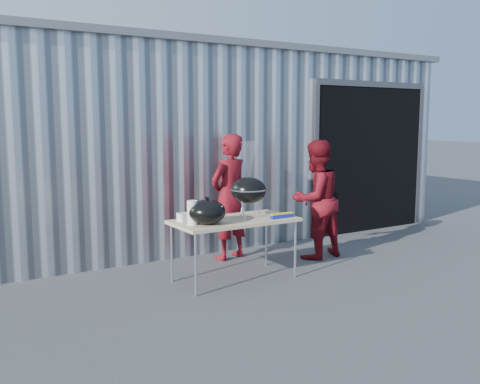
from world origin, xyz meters
TOP-DOWN VIEW (x-y plane):
  - ground at (0.00, 0.00)m, footprint 80.00×80.00m
  - building at (0.92, 4.59)m, footprint 8.20×6.20m
  - folding_table at (-0.27, 0.40)m, footprint 1.50×0.75m
  - kettle_grill at (-0.07, 0.40)m, footprint 0.44×0.44m
  - grill_lid at (-0.70, 0.30)m, footprint 0.44×0.44m
  - paper_towels at (-0.86, 0.35)m, footprint 0.12×0.12m
  - white_tub at (-0.82, 0.57)m, footprint 0.20×0.15m
  - foil_box at (0.26, 0.15)m, footprint 0.32×0.05m
  - person_cook at (0.20, 1.30)m, footprint 0.73×0.58m
  - person_bystander at (1.25, 0.71)m, footprint 0.87×0.70m

SIDE VIEW (x-z plane):
  - ground at x=0.00m, z-range 0.00..0.00m
  - folding_table at x=-0.27m, z-range 0.33..1.08m
  - foil_box at x=0.26m, z-range 0.75..0.81m
  - white_tub at x=-0.82m, z-range 0.75..0.85m
  - person_bystander at x=1.25m, z-range 0.00..1.67m
  - person_cook at x=0.20m, z-range 0.00..1.75m
  - paper_towels at x=-0.86m, z-range 0.75..1.03m
  - grill_lid at x=-0.70m, z-range 0.74..1.05m
  - kettle_grill at x=-0.07m, z-range 0.70..1.64m
  - building at x=0.92m, z-range -0.01..3.09m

